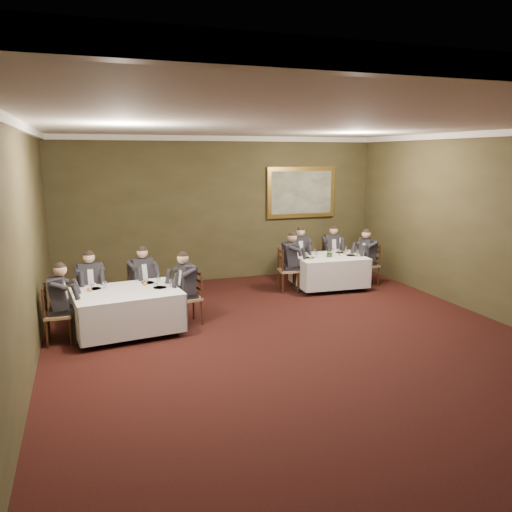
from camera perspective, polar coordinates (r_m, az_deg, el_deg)
ground at (r=8.12m, az=5.69°, el=-10.71°), size 10.00×10.00×0.00m
ceiling at (r=7.53m, az=6.23°, el=14.77°), size 8.00×10.00×0.10m
back_wall at (r=12.30m, az=-3.95°, el=5.36°), size 8.00×0.10×3.50m
left_wall at (r=6.98m, az=-25.35°, el=-0.45°), size 0.10×10.00×3.50m
crown_molding at (r=7.53m, az=6.22°, el=14.31°), size 8.00×10.00×0.12m
table_main at (r=11.70m, az=8.33°, el=-1.52°), size 1.67×1.32×0.67m
table_second at (r=8.99m, az=-14.53°, el=-5.78°), size 1.92×1.55×0.67m
chair_main_backleft at (r=12.32m, az=4.99°, el=-1.57°), size 0.53×0.52×1.00m
diner_main_backleft at (r=12.26m, az=5.02°, el=-0.54°), size 0.51×0.57×1.35m
chair_main_backright at (r=12.63m, az=8.61°, el=-1.33°), size 0.51×0.49×1.00m
diner_main_backright at (r=12.57m, az=8.66°, el=-0.32°), size 0.48×0.54×1.35m
chair_main_endleft at (r=11.38m, az=3.66°, el=-2.64°), size 0.47×0.49×1.00m
diner_main_endleft at (r=11.33m, az=3.73°, el=-1.52°), size 0.52×0.46×1.35m
chair_main_endright at (r=12.17m, az=12.64°, el=-1.97°), size 0.46×0.48×1.00m
diner_main_endright at (r=12.11m, az=12.65°, el=-0.93°), size 0.52×0.45×1.35m
chair_sec_backleft at (r=9.83m, az=-18.29°, el=-5.51°), size 0.49×0.48×1.00m
diner_sec_backleft at (r=9.75m, az=-18.37°, el=-4.25°), size 0.46×0.53×1.35m
chair_sec_backright at (r=9.98m, az=-12.87°, el=-4.95°), size 0.56×0.55×1.00m
diner_sec_backright at (r=9.91m, az=-12.90°, el=-3.70°), size 0.54×0.59×1.35m
chair_sec_endright at (r=9.30m, az=-7.66°, el=-5.98°), size 0.50×0.51×1.00m
diner_sec_endright at (r=9.23m, az=-7.76°, el=-4.64°), size 0.55×0.48×1.35m
chair_sec_endleft at (r=8.91m, az=-21.64°, el=-7.51°), size 0.43×0.45×1.00m
diner_sec_endleft at (r=8.84m, az=-21.67°, el=-6.11°), size 0.49×0.43×1.35m
centerpiece at (r=11.51m, az=8.46°, el=0.47°), size 0.24×0.22×0.24m
candlestick at (r=11.74m, az=9.55°, el=0.84°), size 0.06×0.06×0.43m
place_setting_table_main at (r=11.82m, az=6.01°, el=0.39°), size 0.33×0.31×0.14m
place_setting_table_second at (r=9.20m, az=-17.71°, el=-3.31°), size 0.33×0.31×0.14m
painting at (r=12.92m, az=5.19°, el=7.26°), size 1.86×0.09×1.29m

